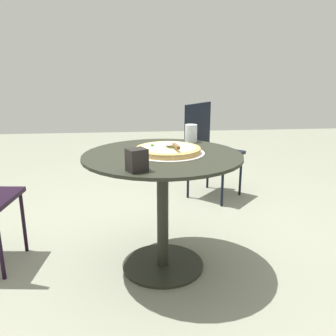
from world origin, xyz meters
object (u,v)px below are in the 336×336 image
(drinking_cup, at_px, (191,133))
(napkin_dispenser, at_px, (137,160))
(patio_chair_far, at_px, (208,144))
(pizza_server, at_px, (174,145))
(pizza_on_tray, at_px, (168,150))
(patio_table, at_px, (163,187))

(drinking_cup, xyz_separation_m, napkin_dispenser, (-0.38, -0.68, -0.00))
(drinking_cup, xyz_separation_m, patio_chair_far, (0.33, 0.95, -0.28))
(pizza_server, distance_m, patio_chair_far, 1.43)
(patio_chair_far, bearing_deg, drinking_cup, -109.04)
(pizza_on_tray, height_order, patio_chair_far, patio_chair_far)
(drinking_cup, bearing_deg, patio_table, -123.77)
(pizza_server, relative_size, drinking_cup, 1.79)
(pizza_on_tray, bearing_deg, pizza_server, -53.62)
(patio_table, xyz_separation_m, pizza_server, (0.07, -0.02, 0.26))
(patio_table, relative_size, pizza_on_tray, 2.16)
(patio_table, xyz_separation_m, patio_chair_far, (0.55, 1.29, -0.02))
(patio_table, bearing_deg, drinking_cup, 56.23)
(patio_table, distance_m, pizza_on_tray, 0.23)
(patio_chair_far, bearing_deg, pizza_server, -110.40)
(napkin_dispenser, bearing_deg, drinking_cup, 34.15)
(pizza_on_tray, xyz_separation_m, patio_chair_far, (0.52, 1.27, -0.24))
(napkin_dispenser, bearing_deg, pizza_on_tray, 35.93)
(pizza_on_tray, bearing_deg, patio_table, -147.71)
(pizza_on_tray, xyz_separation_m, drinking_cup, (0.19, 0.31, 0.04))
(patio_table, relative_size, napkin_dispenser, 8.35)
(pizza_server, relative_size, napkin_dispenser, 1.89)
(pizza_on_tray, relative_size, napkin_dispenser, 3.87)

